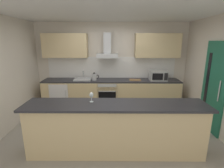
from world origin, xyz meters
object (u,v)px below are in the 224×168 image
refrigerator (62,95)px  kettle (94,77)px  range_hood (107,50)px  chopping_board (135,80)px  microwave (158,75)px  oven (108,94)px  wine_glass (91,95)px  sink (83,79)px

refrigerator → kettle: bearing=-1.7°
range_hood → chopping_board: range_hood is taller
microwave → chopping_board: 0.69m
oven → wine_glass: size_ratio=4.50×
refrigerator → wine_glass: bearing=-59.8°
oven → sink: size_ratio=1.60×
sink → chopping_board: size_ratio=1.47×
oven → sink: 0.88m
refrigerator → microwave: bearing=-0.5°
sink → chopping_board: bearing=-1.3°
range_hood → wine_glass: (-0.22, -2.21, -0.69)m
sink → range_hood: 1.14m
wine_glass → sink: bearing=104.1°
oven → microwave: microwave is taller
kettle → chopping_board: 1.23m
kettle → refrigerator: bearing=178.3°
kettle → wine_glass: wine_glass is taller
kettle → oven: bearing=4.9°
refrigerator → sink: bearing=1.2°
microwave → chopping_board: bearing=179.6°
sink → wine_glass: (0.53, -2.09, 0.17)m
microwave → refrigerator: bearing=179.5°
kettle → range_hood: bearing=22.6°
sink → wine_glass: bearing=-75.9°
refrigerator → wine_glass: wine_glass is taller
kettle → microwave: bearing=0.2°
sink → range_hood: range_hood is taller
microwave → sink: (-2.26, 0.04, -0.12)m
chopping_board → microwave: bearing=-0.4°
microwave → chopping_board: size_ratio=1.47×
microwave → oven: bearing=178.9°
kettle → chopping_board: (1.23, 0.01, -0.09)m
wine_glass → chopping_board: (1.05, 2.05, -0.18)m
kettle → range_hood: range_hood is taller
refrigerator → range_hood: (1.42, 0.13, 1.36)m
microwave → kettle: 1.91m
range_hood → chopping_board: size_ratio=2.12×
refrigerator → microwave: (2.94, -0.03, 0.62)m
microwave → sink: size_ratio=1.00×
microwave → wine_glass: microwave is taller
sink → microwave: bearing=-1.0°
microwave → sink: microwave is taller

